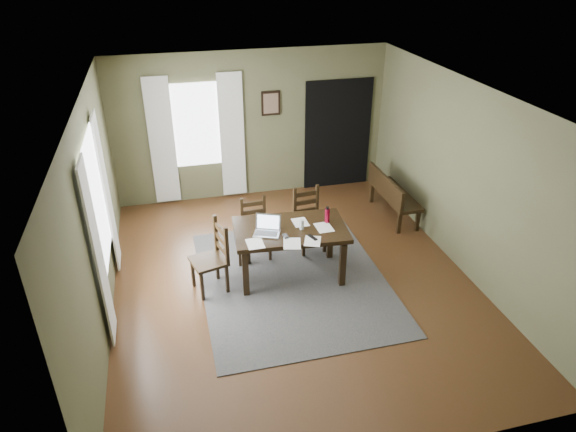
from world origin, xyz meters
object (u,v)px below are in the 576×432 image
object	(u,v)px
dining_table	(290,234)
bench	(391,192)
water_bottle	(327,215)
chair_back_right	(309,220)
laptop	(267,228)
chair_end	(212,258)
chair_back_left	(256,229)

from	to	relation	value
dining_table	bench	size ratio (longest dim) A/B	1.18
water_bottle	chair_back_right	bearing A→B (deg)	96.31
dining_table	water_bottle	distance (m)	0.59
bench	water_bottle	bearing A→B (deg)	129.04
dining_table	laptop	bearing A→B (deg)	-169.20
chair_end	chair_back_left	bearing A→B (deg)	119.22
bench	laptop	xyz separation A→B (m)	(-2.49, -1.37, 0.39)
dining_table	laptop	world-z (taller)	laptop
chair_end	water_bottle	world-z (taller)	chair_end
chair_end	bench	distance (m)	3.56
chair_back_left	water_bottle	size ratio (longest dim) A/B	3.81
chair_back_left	laptop	size ratio (longest dim) A/B	2.17
bench	chair_back_left	bearing A→B (deg)	104.96
chair_end	water_bottle	size ratio (longest dim) A/B	4.22
bench	laptop	size ratio (longest dim) A/B	3.22
dining_table	chair_end	size ratio (longest dim) A/B	1.59
chair_back_right	bench	size ratio (longest dim) A/B	0.72
laptop	dining_table	bearing A→B (deg)	28.76
chair_back_left	laptop	bearing A→B (deg)	-89.09
chair_end	chair_back_right	xyz separation A→B (m)	(1.59, 0.74, -0.02)
chair_end	laptop	size ratio (longest dim) A/B	2.40
bench	water_bottle	size ratio (longest dim) A/B	5.66
dining_table	chair_back_left	size ratio (longest dim) A/B	1.76
dining_table	chair_back_right	world-z (taller)	chair_back_right
chair_end	chair_back_left	world-z (taller)	chair_end
chair_back_left	water_bottle	bearing A→B (deg)	-36.80
chair_back_right	laptop	world-z (taller)	laptop
water_bottle	chair_end	bearing A→B (deg)	-176.98
chair_back_left	bench	bearing A→B (deg)	12.42
laptop	water_bottle	size ratio (longest dim) A/B	1.76
chair_end	chair_back_right	size ratio (longest dim) A/B	1.04
dining_table	chair_back_left	distance (m)	0.80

